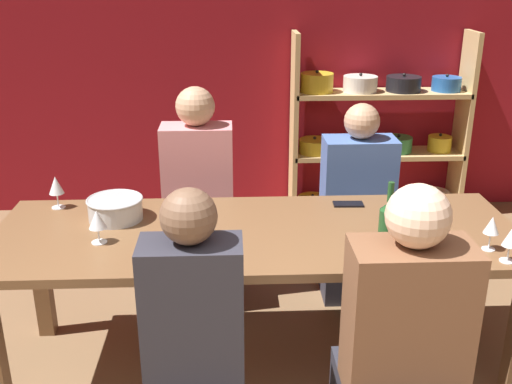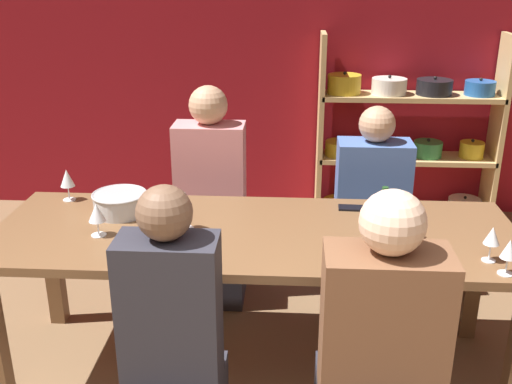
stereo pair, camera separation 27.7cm
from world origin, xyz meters
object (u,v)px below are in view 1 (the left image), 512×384
object	(u,v)px
wine_glass_white_c	(97,220)
wine_glass_empty_b	(492,226)
cell_phone	(348,204)
person_near_b	(196,382)
wine_glass_empty_a	(187,205)
wine_glass_red_a	(409,209)
dining_table	(257,248)
person_far_b	(199,222)
wine_glass_white_a	(511,239)
wine_glass_white_b	(56,186)
wine_bottle_green	(388,226)
person_far_a	(355,223)
mixing_bowl	(115,208)
shelf_unit	(377,137)

from	to	relation	value
wine_glass_white_c	wine_glass_empty_b	xyz separation A→B (m)	(1.67, -0.14, 0.00)
cell_phone	person_near_b	world-z (taller)	person_near_b
wine_glass_empty_a	wine_glass_red_a	world-z (taller)	wine_glass_empty_a
dining_table	wine_glass_empty_b	size ratio (longest dim) A/B	15.92
person_far_b	wine_glass_white_a	bearing A→B (deg)	140.30
person_near_b	wine_glass_empty_a	bearing A→B (deg)	94.88
wine_glass_white_b	cell_phone	bearing A→B (deg)	-1.23
wine_glass_red_a	person_far_b	bearing A→B (deg)	141.74
dining_table	wine_glass_white_c	distance (m)	0.73
wine_bottle_green	wine_glass_white_b	bearing A→B (deg)	159.93
wine_glass_red_a	person_far_a	bearing A→B (deg)	93.46
mixing_bowl	person_far_a	bearing A→B (deg)	25.91
dining_table	person_near_b	xyz separation A→B (m)	(-0.26, -0.68, -0.21)
mixing_bowl	wine_glass_red_a	bearing A→B (deg)	-8.41
wine_bottle_green	wine_glass_white_a	world-z (taller)	wine_bottle_green
shelf_unit	cell_phone	xyz separation A→B (m)	(-0.54, -1.65, 0.12)
wine_bottle_green	wine_glass_red_a	size ratio (longest dim) A/B	1.98
shelf_unit	cell_phone	distance (m)	1.75
wine_bottle_green	shelf_unit	bearing A→B (deg)	77.52
wine_glass_white_b	wine_glass_white_c	size ratio (longest dim) A/B	1.08
wine_glass_red_a	cell_phone	world-z (taller)	wine_glass_red_a
wine_glass_empty_a	person_far_b	xyz separation A→B (m)	(0.01, 0.74, -0.40)
wine_glass_white_b	wine_glass_empty_b	size ratio (longest dim) A/B	1.09
wine_glass_white_b	cell_phone	size ratio (longest dim) A/B	1.08
dining_table	wine_glass_red_a	distance (m)	0.71
wine_glass_white_c	person_near_b	xyz separation A→B (m)	(0.44, -0.59, -0.40)
wine_glass_empty_b	cell_phone	distance (m)	0.73
mixing_bowl	person_near_b	bearing A→B (deg)	-64.10
wine_glass_white_a	dining_table	bearing A→B (deg)	160.84
shelf_unit	person_near_b	xyz separation A→B (m)	(-1.27, -2.62, -0.18)
wine_glass_white_b	person_near_b	bearing A→B (deg)	-54.20
wine_glass_empty_a	wine_glass_empty_b	size ratio (longest dim) A/B	1.22
wine_glass_red_a	person_near_b	bearing A→B (deg)	-145.56
wine_glass_red_a	wine_glass_white_c	bearing A→B (deg)	-177.60
wine_glass_empty_a	cell_phone	bearing A→B (deg)	20.03
wine_glass_red_a	person_near_b	world-z (taller)	person_near_b
person_far_a	wine_glass_white_c	bearing A→B (deg)	33.77
wine_glass_red_a	person_far_b	xyz separation A→B (m)	(-0.99, 0.78, -0.38)
person_far_b	wine_glass_empty_a	bearing A→B (deg)	89.19
wine_glass_white_b	wine_glass_white_c	xyz separation A→B (m)	(0.28, -0.42, -0.01)
shelf_unit	wine_glass_red_a	distance (m)	2.02
shelf_unit	person_near_b	world-z (taller)	shelf_unit
dining_table	cell_phone	bearing A→B (deg)	31.26
dining_table	wine_glass_empty_b	xyz separation A→B (m)	(0.98, -0.24, 0.20)
cell_phone	person_far_a	bearing A→B (deg)	72.59
wine_glass_empty_b	person_near_b	distance (m)	1.37
wine_glass_red_a	dining_table	bearing A→B (deg)	176.76
wine_glass_empty_b	wine_glass_empty_a	bearing A→B (deg)	169.47
wine_glass_white_a	wine_glass_empty_a	distance (m)	1.37
wine_glass_white_a	person_near_b	size ratio (longest dim) A/B	0.12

